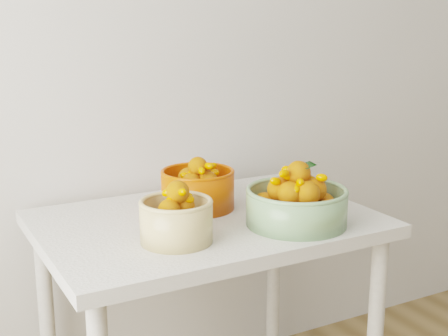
% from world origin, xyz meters
% --- Properties ---
extents(table, '(1.00, 0.70, 0.75)m').
position_xyz_m(table, '(-0.37, 1.60, 0.65)').
color(table, silver).
rests_on(table, ground).
extents(bowl_cream, '(0.23, 0.23, 0.17)m').
position_xyz_m(bowl_cream, '(-0.53, 1.45, 0.82)').
color(bowl_cream, '#D5B779').
rests_on(bowl_cream, table).
extents(bowl_green, '(0.33, 0.33, 0.19)m').
position_xyz_m(bowl_green, '(-0.17, 1.42, 0.82)').
color(bowl_green, '#7DA572').
rests_on(bowl_green, table).
extents(bowl_orange, '(0.26, 0.26, 0.17)m').
position_xyz_m(bowl_orange, '(-0.35, 1.70, 0.82)').
color(bowl_orange, '#D74005').
rests_on(bowl_orange, table).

